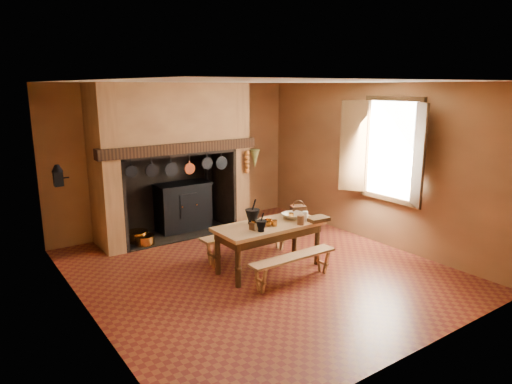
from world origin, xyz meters
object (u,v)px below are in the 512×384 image
coffee_grinder (254,225)px  wicker_basket (298,209)px  work_table (269,231)px  iron_range (183,206)px  bench_front (293,262)px  mixing_bowl (294,216)px

coffee_grinder → wicker_basket: bearing=2.8°
work_table → coffee_grinder: bearing=-165.0°
iron_range → coffee_grinder: bearing=-93.1°
work_table → bench_front: (-0.00, -0.58, -0.31)m
iron_range → coffee_grinder: (-0.14, -2.60, 0.30)m
bench_front → coffee_grinder: bearing=124.3°
wicker_basket → bench_front: bearing=-111.2°
bench_front → coffee_grinder: coffee_grinder is taller
bench_front → wicker_basket: bearing=46.5°
mixing_bowl → work_table: bearing=-177.8°
work_table → coffee_grinder: size_ratio=10.09×
bench_front → wicker_basket: size_ratio=4.94×
iron_range → work_table: iron_range is taller
bench_front → wicker_basket: 1.17m
coffee_grinder → wicker_basket: (1.06, 0.28, 0.01)m
mixing_bowl → bench_front: bearing=-129.4°
iron_range → bench_front: (0.19, -3.09, -0.19)m
wicker_basket → coffee_grinder: bearing=-143.1°
coffee_grinder → iron_range: bearing=75.1°
work_table → mixing_bowl: size_ratio=4.73×
coffee_grinder → mixing_bowl: coffee_grinder is taller
iron_range → bench_front: 3.10m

